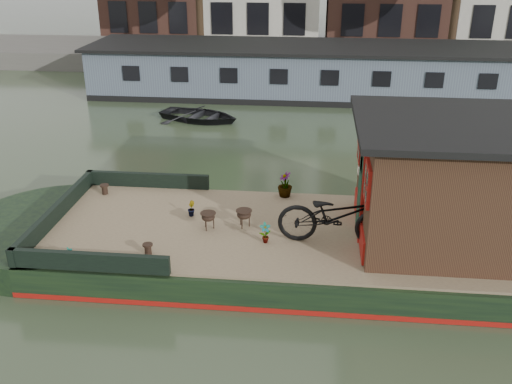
# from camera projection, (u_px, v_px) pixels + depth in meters

# --- Properties ---
(ground) EXTENTS (120.00, 120.00, 0.00)m
(ground) POSITION_uv_depth(u_px,v_px,m) (335.00, 260.00, 11.88)
(ground) COLOR #303E27
(ground) RESTS_ON ground
(houseboat_hull) EXTENTS (14.01, 4.02, 0.60)m
(houseboat_hull) POSITION_uv_depth(u_px,v_px,m) (272.00, 245.00, 11.90)
(houseboat_hull) COLOR black
(houseboat_hull) RESTS_ON ground
(houseboat_deck) EXTENTS (11.80, 3.80, 0.05)m
(houseboat_deck) POSITION_uv_depth(u_px,v_px,m) (337.00, 234.00, 11.63)
(houseboat_deck) COLOR #80714F
(houseboat_deck) RESTS_ON houseboat_hull
(bow_bulwark) EXTENTS (3.00, 4.00, 0.35)m
(bow_bulwark) POSITION_uv_depth(u_px,v_px,m) (96.00, 213.00, 12.03)
(bow_bulwark) COLOR black
(bow_bulwark) RESTS_ON houseboat_deck
(cabin) EXTENTS (4.00, 3.50, 2.42)m
(cabin) POSITION_uv_depth(u_px,v_px,m) (455.00, 181.00, 10.92)
(cabin) COLOR black
(cabin) RESTS_ON houseboat_deck
(bicycle) EXTENTS (2.30, 0.90, 1.19)m
(bicycle) POSITION_uv_depth(u_px,v_px,m) (336.00, 216.00, 10.99)
(bicycle) COLOR black
(bicycle) RESTS_ON houseboat_deck
(potted_plant_a) EXTENTS (0.26, 0.22, 0.43)m
(potted_plant_a) POSITION_uv_depth(u_px,v_px,m) (265.00, 233.00, 11.15)
(potted_plant_a) COLOR #A3522E
(potted_plant_a) RESTS_ON houseboat_deck
(potted_plant_b) EXTENTS (0.20, 0.22, 0.34)m
(potted_plant_b) POSITION_uv_depth(u_px,v_px,m) (191.00, 208.00, 12.28)
(potted_plant_b) COLOR brown
(potted_plant_b) RESTS_ON houseboat_deck
(potted_plant_d) EXTENTS (0.43, 0.43, 0.60)m
(potted_plant_d) POSITION_uv_depth(u_px,v_px,m) (285.00, 184.00, 13.16)
(potted_plant_d) COLOR brown
(potted_plant_d) RESTS_ON houseboat_deck
(potted_plant_e) EXTENTS (0.18, 0.19, 0.30)m
(potted_plant_e) POSITION_uv_depth(u_px,v_px,m) (70.00, 255.00, 10.48)
(potted_plant_e) COLOR maroon
(potted_plant_e) RESTS_ON houseboat_deck
(brazier_front) EXTENTS (0.40, 0.40, 0.37)m
(brazier_front) POSITION_uv_depth(u_px,v_px,m) (208.00, 221.00, 11.70)
(brazier_front) COLOR black
(brazier_front) RESTS_ON houseboat_deck
(brazier_rear) EXTENTS (0.37, 0.37, 0.38)m
(brazier_rear) POSITION_uv_depth(u_px,v_px,m) (244.00, 219.00, 11.78)
(brazier_rear) COLOR black
(brazier_rear) RESTS_ON houseboat_deck
(bollard_port) EXTENTS (0.21, 0.21, 0.23)m
(bollard_port) POSITION_uv_depth(u_px,v_px,m) (105.00, 189.00, 13.35)
(bollard_port) COLOR black
(bollard_port) RESTS_ON houseboat_deck
(bollard_stbd) EXTENTS (0.19, 0.19, 0.22)m
(bollard_stbd) POSITION_uv_depth(u_px,v_px,m) (148.00, 249.00, 10.77)
(bollard_stbd) COLOR black
(bollard_stbd) RESTS_ON houseboat_deck
(dinghy) EXTENTS (3.55, 2.99, 0.63)m
(dinghy) POSITION_uv_depth(u_px,v_px,m) (199.00, 112.00, 21.06)
(dinghy) COLOR black
(dinghy) RESTS_ON ground
(far_houseboat) EXTENTS (20.40, 4.40, 2.11)m
(far_houseboat) POSITION_uv_depth(u_px,v_px,m) (329.00, 73.00, 24.23)
(far_houseboat) COLOR #4E5D69
(far_houseboat) RESTS_ON ground
(quay) EXTENTS (60.00, 6.00, 0.90)m
(quay) POSITION_uv_depth(u_px,v_px,m) (327.00, 57.00, 30.36)
(quay) COLOR #47443F
(quay) RESTS_ON ground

